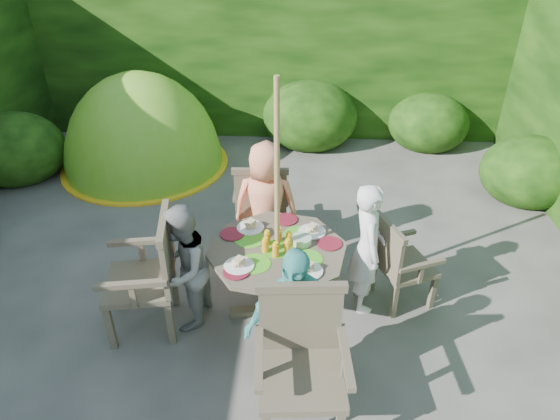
# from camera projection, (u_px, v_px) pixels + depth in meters

# --- Properties ---
(ground) EXTENTS (60.00, 60.00, 0.00)m
(ground) POSITION_uv_depth(u_px,v_px,m) (247.00, 276.00, 5.04)
(ground) COLOR #43403C
(ground) RESTS_ON ground
(hedge_enclosure) EXTENTS (9.00, 9.00, 2.50)m
(hedge_enclosure) POSITION_uv_depth(u_px,v_px,m) (257.00, 111.00, 5.51)
(hedge_enclosure) COLOR black
(hedge_enclosure) RESTS_ON ground
(patio_table) EXTENTS (1.44, 1.44, 0.85)m
(patio_table) POSITION_uv_depth(u_px,v_px,m) (278.00, 259.00, 4.30)
(patio_table) COLOR #433B2C
(patio_table) RESTS_ON ground
(parasol_pole) EXTENTS (0.05, 0.05, 2.20)m
(parasol_pole) POSITION_uv_depth(u_px,v_px,m) (277.00, 210.00, 4.04)
(parasol_pole) COLOR olive
(parasol_pole) RESTS_ON ground
(garden_chair_right) EXTENTS (0.62, 0.65, 0.86)m
(garden_chair_right) POSITION_uv_depth(u_px,v_px,m) (399.00, 262.00, 4.50)
(garden_chair_right) COLOR #433B2C
(garden_chair_right) RESTS_ON ground
(garden_chair_left) EXTENTS (0.66, 0.72, 1.06)m
(garden_chair_left) POSITION_uv_depth(u_px,v_px,m) (149.00, 274.00, 4.19)
(garden_chair_left) COLOR #433B2C
(garden_chair_left) RESTS_ON ground
(garden_chair_back) EXTENTS (0.60, 0.54, 0.96)m
(garden_chair_back) POSITION_uv_depth(u_px,v_px,m) (262.00, 203.00, 5.27)
(garden_chair_back) COLOR #433B2C
(garden_chair_back) RESTS_ON ground
(garden_chair_front) EXTENTS (0.67, 0.61, 1.04)m
(garden_chair_front) POSITION_uv_depth(u_px,v_px,m) (301.00, 360.00, 3.41)
(garden_chair_front) COLOR #433B2C
(garden_chair_front) RESTS_ON ground
(child_right) EXTENTS (0.34, 0.48, 1.26)m
(child_right) POSITION_uv_depth(u_px,v_px,m) (367.00, 248.00, 4.38)
(child_right) COLOR white
(child_right) RESTS_ON ground
(child_left) EXTENTS (0.52, 0.63, 1.18)m
(child_left) POSITION_uv_depth(u_px,v_px,m) (184.00, 268.00, 4.21)
(child_left) COLOR gray
(child_left) RESTS_ON ground
(child_back) EXTENTS (0.65, 0.43, 1.32)m
(child_back) POSITION_uv_depth(u_px,v_px,m) (266.00, 205.00, 4.94)
(child_back) COLOR #FF9269
(child_back) RESTS_ON ground
(child_front) EXTENTS (0.81, 0.61, 1.28)m
(child_front) POSITION_uv_depth(u_px,v_px,m) (293.00, 322.00, 3.61)
(child_front) COLOR #50BBB4
(child_front) RESTS_ON ground
(dome_tent) EXTENTS (2.77, 2.77, 2.66)m
(dome_tent) POSITION_uv_depth(u_px,v_px,m) (146.00, 165.00, 7.15)
(dome_tent) COLOR #6EB322
(dome_tent) RESTS_ON ground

